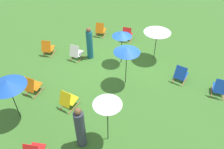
{
  "coord_description": "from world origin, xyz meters",
  "views": [
    {
      "loc": [
        -2.78,
        8.13,
        6.59
      ],
      "look_at": [
        0.0,
        1.2,
        0.5
      ],
      "focal_mm": 35.88,
      "sensor_mm": 36.0,
      "label": 1
    }
  ],
  "objects_px": {
    "deckchair_0": "(127,35)",
    "umbrella_3": "(127,50)",
    "umbrella_1": "(107,101)",
    "deckchair_9": "(76,53)",
    "umbrella_4": "(158,30)",
    "umbrella_0": "(7,83)",
    "person_0": "(80,128)",
    "deckchair_2": "(68,100)",
    "deckchair_6": "(48,48)",
    "person_1": "(90,44)",
    "deckchair_3": "(220,88)",
    "umbrella_2": "(122,34)",
    "deckchair_1": "(32,86)",
    "deckchair_10": "(181,74)",
    "deckchair_8": "(100,30)"
  },
  "relations": [
    {
      "from": "deckchair_0",
      "to": "umbrella_3",
      "type": "distance_m",
      "value": 3.91
    },
    {
      "from": "umbrella_1",
      "to": "deckchair_9",
      "type": "bearing_deg",
      "value": -48.8
    },
    {
      "from": "umbrella_3",
      "to": "umbrella_4",
      "type": "relative_size",
      "value": 1.1
    },
    {
      "from": "deckchair_9",
      "to": "umbrella_4",
      "type": "height_order",
      "value": "umbrella_4"
    },
    {
      "from": "umbrella_0",
      "to": "deckchair_0",
      "type": "bearing_deg",
      "value": -105.55
    },
    {
      "from": "deckchair_9",
      "to": "person_0",
      "type": "relative_size",
      "value": 0.49
    },
    {
      "from": "umbrella_3",
      "to": "umbrella_4",
      "type": "distance_m",
      "value": 2.45
    },
    {
      "from": "deckchair_2",
      "to": "umbrella_3",
      "type": "height_order",
      "value": "umbrella_3"
    },
    {
      "from": "umbrella_1",
      "to": "umbrella_4",
      "type": "xyz_separation_m",
      "value": [
        -0.31,
        -5.34,
        -0.25
      ]
    },
    {
      "from": "deckchair_6",
      "to": "umbrella_0",
      "type": "relative_size",
      "value": 0.47
    },
    {
      "from": "umbrella_4",
      "to": "person_1",
      "type": "bearing_deg",
      "value": 20.83
    },
    {
      "from": "umbrella_4",
      "to": "person_1",
      "type": "distance_m",
      "value": 3.34
    },
    {
      "from": "deckchair_6",
      "to": "person_1",
      "type": "xyz_separation_m",
      "value": [
        -2.16,
        -0.55,
        0.42
      ]
    },
    {
      "from": "deckchair_2",
      "to": "deckchair_3",
      "type": "distance_m",
      "value": 6.15
    },
    {
      "from": "deckchair_3",
      "to": "person_0",
      "type": "height_order",
      "value": "person_0"
    },
    {
      "from": "deckchair_2",
      "to": "umbrella_4",
      "type": "xyz_separation_m",
      "value": [
        -2.3,
        -4.56,
        1.21
      ]
    },
    {
      "from": "deckchair_6",
      "to": "deckchair_9",
      "type": "relative_size",
      "value": 1.02
    },
    {
      "from": "person_1",
      "to": "umbrella_0",
      "type": "bearing_deg",
      "value": 129.01
    },
    {
      "from": "umbrella_0",
      "to": "umbrella_3",
      "type": "xyz_separation_m",
      "value": [
        -3.03,
        -3.36,
        0.03
      ]
    },
    {
      "from": "person_1",
      "to": "person_0",
      "type": "bearing_deg",
      "value": 160.99
    },
    {
      "from": "umbrella_2",
      "to": "umbrella_4",
      "type": "height_order",
      "value": "umbrella_2"
    },
    {
      "from": "deckchair_1",
      "to": "umbrella_0",
      "type": "bearing_deg",
      "value": 105.6
    },
    {
      "from": "umbrella_1",
      "to": "deckchair_2",
      "type": "bearing_deg",
      "value": -21.18
    },
    {
      "from": "deckchair_6",
      "to": "deckchair_0",
      "type": "bearing_deg",
      "value": -152.49
    },
    {
      "from": "deckchair_0",
      "to": "umbrella_2",
      "type": "xyz_separation_m",
      "value": [
        -0.42,
        2.13,
        1.22
      ]
    },
    {
      "from": "umbrella_2",
      "to": "person_0",
      "type": "relative_size",
      "value": 1.0
    },
    {
      "from": "person_0",
      "to": "deckchair_3",
      "type": "bearing_deg",
      "value": -1.45
    },
    {
      "from": "umbrella_1",
      "to": "person_1",
      "type": "xyz_separation_m",
      "value": [
        2.72,
        -4.18,
        -1.03
      ]
    },
    {
      "from": "deckchair_3",
      "to": "umbrella_2",
      "type": "distance_m",
      "value": 4.74
    },
    {
      "from": "deckchair_1",
      "to": "umbrella_2",
      "type": "distance_m",
      "value": 4.52
    },
    {
      "from": "deckchair_1",
      "to": "deckchair_10",
      "type": "bearing_deg",
      "value": -150.78
    },
    {
      "from": "umbrella_4",
      "to": "deckchair_1",
      "type": "bearing_deg",
      "value": 47.06
    },
    {
      "from": "deckchair_6",
      "to": "umbrella_2",
      "type": "bearing_deg",
      "value": 177.94
    },
    {
      "from": "deckchair_3",
      "to": "umbrella_1",
      "type": "bearing_deg",
      "value": 46.46
    },
    {
      "from": "deckchair_2",
      "to": "person_1",
      "type": "xyz_separation_m",
      "value": [
        0.73,
        -3.41,
        0.42
      ]
    },
    {
      "from": "deckchair_2",
      "to": "umbrella_4",
      "type": "bearing_deg",
      "value": -108.54
    },
    {
      "from": "umbrella_1",
      "to": "person_0",
      "type": "relative_size",
      "value": 1.15
    },
    {
      "from": "deckchair_1",
      "to": "deckchair_8",
      "type": "distance_m",
      "value": 5.55
    },
    {
      "from": "deckchair_3",
      "to": "person_0",
      "type": "distance_m",
      "value": 5.93
    },
    {
      "from": "deckchair_8",
      "to": "person_1",
      "type": "distance_m",
      "value": 2.34
    },
    {
      "from": "deckchair_3",
      "to": "deckchair_9",
      "type": "height_order",
      "value": "same"
    },
    {
      "from": "umbrella_3",
      "to": "deckchair_1",
      "type": "bearing_deg",
      "value": 31.43
    },
    {
      "from": "deckchair_8",
      "to": "deckchair_10",
      "type": "xyz_separation_m",
      "value": [
        -4.97,
        2.45,
        0.0
      ]
    },
    {
      "from": "deckchair_1",
      "to": "umbrella_3",
      "type": "relative_size",
      "value": 0.45
    },
    {
      "from": "deckchair_6",
      "to": "umbrella_2",
      "type": "distance_m",
      "value": 4.02
    },
    {
      "from": "deckchair_3",
      "to": "person_1",
      "type": "bearing_deg",
      "value": -5.27
    },
    {
      "from": "deckchair_1",
      "to": "deckchair_9",
      "type": "relative_size",
      "value": 1.0
    },
    {
      "from": "deckchair_8",
      "to": "person_0",
      "type": "xyz_separation_m",
      "value": [
        -2.43,
        6.95,
        0.44
      ]
    },
    {
      "from": "deckchair_2",
      "to": "umbrella_2",
      "type": "relative_size",
      "value": 0.49
    },
    {
      "from": "deckchair_8",
      "to": "deckchair_10",
      "type": "relative_size",
      "value": 0.99
    }
  ]
}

